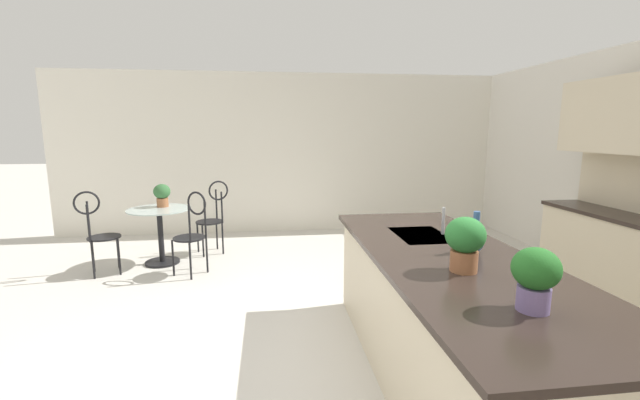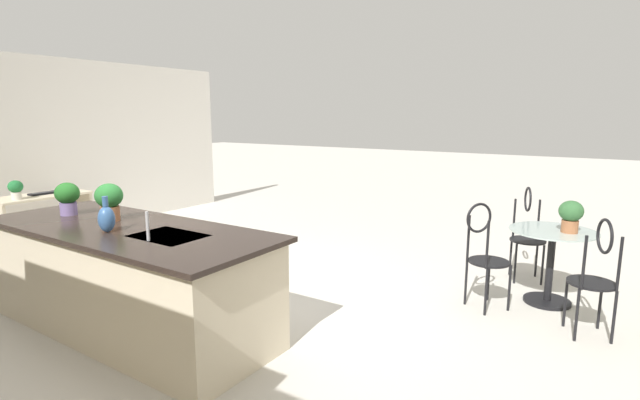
{
  "view_description": "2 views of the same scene",
  "coord_description": "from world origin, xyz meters",
  "px_view_note": "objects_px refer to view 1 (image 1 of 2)",
  "views": [
    {
      "loc": [
        2.8,
        -0.36,
        1.76
      ],
      "look_at": [
        -1.33,
        0.16,
        1.03
      ],
      "focal_mm": 22.76,
      "sensor_mm": 36.0,
      "label": 1
    },
    {
      "loc": [
        -3.18,
        3.16,
        1.84
      ],
      "look_at": [
        -0.65,
        -0.67,
        1.01
      ],
      "focal_mm": 26.57,
      "sensor_mm": 36.0,
      "label": 2
    }
  ],
  "objects_px": {
    "chair_toward_desk": "(213,214)",
    "bistro_table": "(160,231)",
    "potted_plant_on_table": "(162,194)",
    "potted_plant_counter_near": "(465,241)",
    "potted_plant_counter_far": "(535,275)",
    "chair_by_island": "(98,229)",
    "chair_near_window": "(192,229)",
    "vase_on_counter": "(475,237)"
  },
  "relations": [
    {
      "from": "chair_near_window",
      "to": "potted_plant_counter_near",
      "type": "distance_m",
      "value": 3.45
    },
    {
      "from": "potted_plant_on_table",
      "to": "potted_plant_counter_far",
      "type": "relative_size",
      "value": 1.01
    },
    {
      "from": "bistro_table",
      "to": "chair_by_island",
      "type": "xyz_separation_m",
      "value": [
        0.33,
        -0.64,
        0.13
      ]
    },
    {
      "from": "chair_toward_desk",
      "to": "potted_plant_on_table",
      "type": "bearing_deg",
      "value": -65.98
    },
    {
      "from": "bistro_table",
      "to": "vase_on_counter",
      "type": "bearing_deg",
      "value": 44.69
    },
    {
      "from": "potted_plant_on_table",
      "to": "potted_plant_counter_far",
      "type": "distance_m",
      "value": 4.71
    },
    {
      "from": "bistro_table",
      "to": "potted_plant_counter_far",
      "type": "height_order",
      "value": "potted_plant_counter_far"
    },
    {
      "from": "chair_near_window",
      "to": "potted_plant_on_table",
      "type": "relative_size",
      "value": 3.4
    },
    {
      "from": "potted_plant_counter_far",
      "to": "vase_on_counter",
      "type": "bearing_deg",
      "value": 168.22
    },
    {
      "from": "potted_plant_counter_far",
      "to": "chair_by_island",
      "type": "bearing_deg",
      "value": -136.27
    },
    {
      "from": "potted_plant_counter_far",
      "to": "potted_plant_counter_near",
      "type": "relative_size",
      "value": 0.92
    },
    {
      "from": "chair_by_island",
      "to": "vase_on_counter",
      "type": "relative_size",
      "value": 3.62
    },
    {
      "from": "potted_plant_on_table",
      "to": "potted_plant_counter_far",
      "type": "height_order",
      "value": "potted_plant_counter_far"
    },
    {
      "from": "bistro_table",
      "to": "potted_plant_on_table",
      "type": "height_order",
      "value": "potted_plant_on_table"
    },
    {
      "from": "chair_by_island",
      "to": "potted_plant_counter_far",
      "type": "relative_size",
      "value": 3.43
    },
    {
      "from": "chair_near_window",
      "to": "potted_plant_on_table",
      "type": "height_order",
      "value": "potted_plant_on_table"
    },
    {
      "from": "chair_near_window",
      "to": "potted_plant_counter_far",
      "type": "bearing_deg",
      "value": 33.35
    },
    {
      "from": "potted_plant_on_table",
      "to": "vase_on_counter",
      "type": "height_order",
      "value": "vase_on_counter"
    },
    {
      "from": "potted_plant_counter_near",
      "to": "vase_on_counter",
      "type": "bearing_deg",
      "value": 143.84
    },
    {
      "from": "potted_plant_on_table",
      "to": "potted_plant_counter_near",
      "type": "bearing_deg",
      "value": 37.38
    },
    {
      "from": "chair_toward_desk",
      "to": "vase_on_counter",
      "type": "height_order",
      "value": "vase_on_counter"
    },
    {
      "from": "chair_toward_desk",
      "to": "potted_plant_on_table",
      "type": "distance_m",
      "value": 0.75
    },
    {
      "from": "bistro_table",
      "to": "chair_near_window",
      "type": "relative_size",
      "value": 0.77
    },
    {
      "from": "bistro_table",
      "to": "potted_plant_on_table",
      "type": "relative_size",
      "value": 2.61
    },
    {
      "from": "chair_toward_desk",
      "to": "potted_plant_counter_far",
      "type": "distance_m",
      "value": 4.67
    },
    {
      "from": "chair_near_window",
      "to": "chair_toward_desk",
      "type": "height_order",
      "value": "same"
    },
    {
      "from": "potted_plant_counter_near",
      "to": "chair_by_island",
      "type": "bearing_deg",
      "value": -131.87
    },
    {
      "from": "chair_toward_desk",
      "to": "potted_plant_counter_near",
      "type": "relative_size",
      "value": 3.14
    },
    {
      "from": "potted_plant_on_table",
      "to": "chair_by_island",
      "type": "bearing_deg",
      "value": -54.07
    },
    {
      "from": "bistro_table",
      "to": "chair_toward_desk",
      "type": "xyz_separation_m",
      "value": [
        -0.41,
        0.63,
        0.13
      ]
    },
    {
      "from": "vase_on_counter",
      "to": "chair_near_window",
      "type": "bearing_deg",
      "value": -135.32
    },
    {
      "from": "potted_plant_counter_near",
      "to": "vase_on_counter",
      "type": "relative_size",
      "value": 1.15
    },
    {
      "from": "bistro_table",
      "to": "potted_plant_counter_near",
      "type": "relative_size",
      "value": 2.41
    },
    {
      "from": "chair_toward_desk",
      "to": "bistro_table",
      "type": "bearing_deg",
      "value": -56.77
    },
    {
      "from": "chair_by_island",
      "to": "potted_plant_on_table",
      "type": "height_order",
      "value": "potted_plant_on_table"
    },
    {
      "from": "chair_near_window",
      "to": "potted_plant_counter_far",
      "type": "xyz_separation_m",
      "value": [
        3.26,
        2.14,
        0.52
      ]
    },
    {
      "from": "potted_plant_counter_far",
      "to": "potted_plant_counter_near",
      "type": "height_order",
      "value": "potted_plant_counter_near"
    },
    {
      "from": "chair_by_island",
      "to": "potted_plant_on_table",
      "type": "relative_size",
      "value": 3.4
    },
    {
      "from": "bistro_table",
      "to": "chair_toward_desk",
      "type": "height_order",
      "value": "chair_toward_desk"
    },
    {
      "from": "potted_plant_counter_far",
      "to": "bistro_table",
      "type": "bearing_deg",
      "value": -144.9
    },
    {
      "from": "chair_toward_desk",
      "to": "potted_plant_on_table",
      "type": "xyz_separation_m",
      "value": [
        0.27,
        -0.61,
        0.34
      ]
    },
    {
      "from": "potted_plant_counter_near",
      "to": "vase_on_counter",
      "type": "height_order",
      "value": "potted_plant_counter_near"
    }
  ]
}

